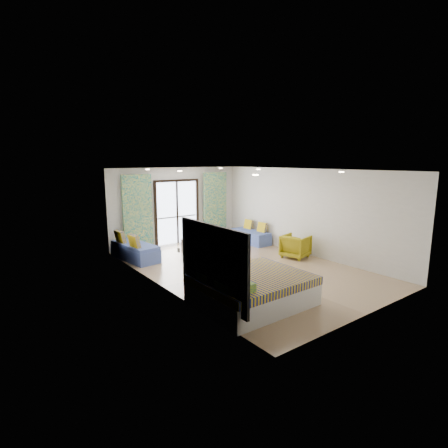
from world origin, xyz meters
TOP-DOWN VIEW (x-y plane):
  - floor at (0.00, 0.00)m, footprint 5.00×7.50m
  - ceiling at (0.00, 0.00)m, footprint 5.00×7.50m
  - wall_back at (0.00, 3.75)m, footprint 5.00×0.01m
  - wall_front at (0.00, -3.75)m, footprint 5.00×0.01m
  - wall_left at (-2.50, 0.00)m, footprint 0.01×7.50m
  - wall_right at (2.50, 0.00)m, footprint 0.01×7.50m
  - balcony_door at (0.00, 3.72)m, footprint 1.76×0.08m
  - balcony_rail at (0.00, 3.73)m, footprint 1.52×0.03m
  - curtain_left at (-1.55, 3.57)m, footprint 1.00×0.10m
  - curtain_right at (1.55, 3.57)m, footprint 1.00×0.10m
  - downlight_a at (-1.40, -2.00)m, footprint 0.12×0.12m
  - downlight_b at (1.40, -2.00)m, footprint 0.12×0.12m
  - downlight_c at (-1.40, 1.00)m, footprint 0.12×0.12m
  - downlight_d at (1.40, 1.00)m, footprint 0.12×0.12m
  - downlight_e at (-1.40, 3.00)m, footprint 0.12×0.12m
  - downlight_f at (1.40, 3.00)m, footprint 0.12×0.12m
  - headboard at (-2.46, -2.01)m, footprint 0.06×2.10m
  - switch_plate at (-2.47, -0.76)m, footprint 0.02×0.10m
  - bed at (-1.48, -2.01)m, footprint 2.24×1.83m
  - daybed_left at (-2.12, 2.58)m, footprint 0.91×1.84m
  - daybed_right at (2.11, 2.13)m, footprint 0.62×1.59m
  - coffee_table at (-0.20, 2.36)m, footprint 0.63×0.63m
  - vase at (-0.22, 2.38)m, footprint 0.18×0.19m
  - armchair at (1.95, -0.15)m, footprint 0.87×0.90m

SIDE VIEW (x-z plane):
  - floor at x=0.00m, z-range -0.01..0.01m
  - daybed_right at x=2.11m, z-range -0.15..0.63m
  - daybed_left at x=-2.12m, z-range -0.16..0.71m
  - bed at x=-1.48m, z-range -0.06..0.71m
  - coffee_table at x=-0.20m, z-range 0.01..0.72m
  - armchair at x=1.95m, z-range 0.00..0.77m
  - vase at x=-0.22m, z-range 0.41..0.57m
  - balcony_rail at x=0.00m, z-range 0.93..0.97m
  - headboard at x=-2.46m, z-range 0.30..1.80m
  - switch_plate at x=-2.47m, z-range 1.00..1.10m
  - curtain_left at x=-1.55m, z-range 0.00..2.50m
  - curtain_right at x=1.55m, z-range 0.00..2.50m
  - balcony_door at x=0.00m, z-range 0.12..2.40m
  - wall_back at x=0.00m, z-range 0.00..2.70m
  - wall_front at x=0.00m, z-range 0.00..2.70m
  - wall_left at x=-2.50m, z-range 0.00..2.70m
  - wall_right at x=2.50m, z-range 0.00..2.70m
  - downlight_a at x=-1.40m, z-range 2.66..2.68m
  - downlight_b at x=1.40m, z-range 2.66..2.68m
  - downlight_c at x=-1.40m, z-range 2.66..2.68m
  - downlight_d at x=1.40m, z-range 2.66..2.68m
  - downlight_e at x=-1.40m, z-range 2.66..2.68m
  - downlight_f at x=1.40m, z-range 2.66..2.68m
  - ceiling at x=0.00m, z-range 2.70..2.71m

